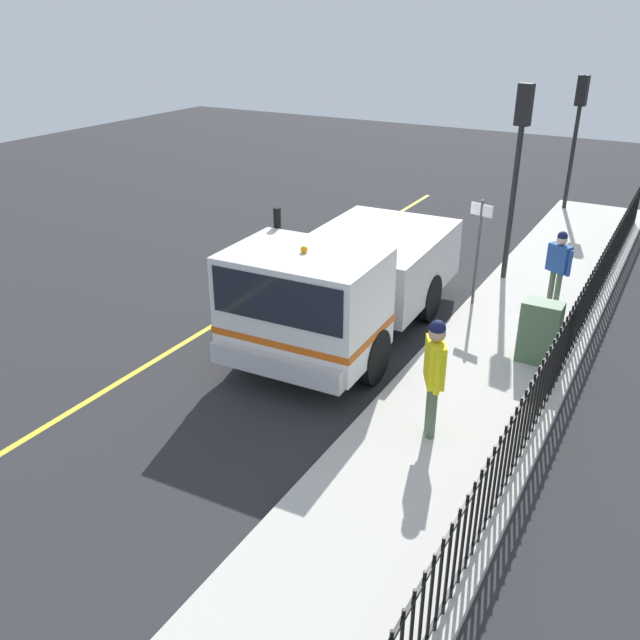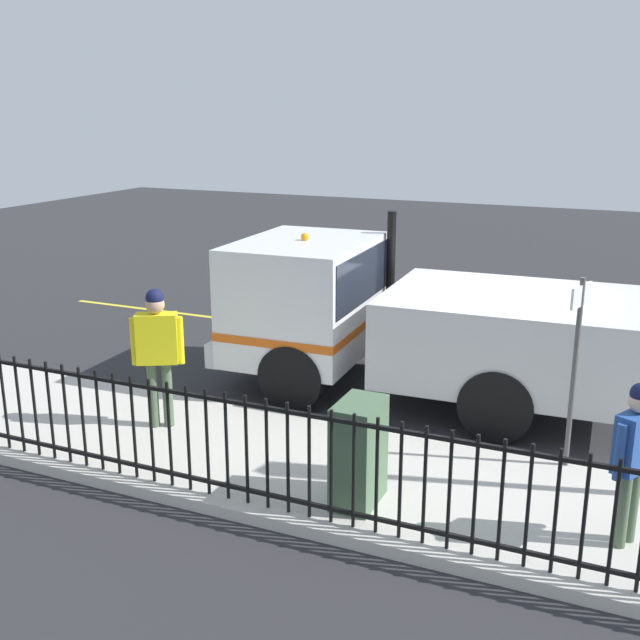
# 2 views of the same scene
# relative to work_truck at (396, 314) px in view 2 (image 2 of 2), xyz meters

# --- Properties ---
(ground_plane) EXTENTS (47.13, 47.13, 0.00)m
(ground_plane) POSITION_rel_work_truck_xyz_m (0.02, 1.49, -1.23)
(ground_plane) COLOR #2B2B2D
(ground_plane) RESTS_ON ground
(sidewalk_slab) EXTENTS (2.61, 21.42, 0.13)m
(sidewalk_slab) POSITION_rel_work_truck_xyz_m (2.87, 1.49, -1.16)
(sidewalk_slab) COLOR beige
(sidewalk_slab) RESTS_ON ground
(lane_marking) EXTENTS (0.12, 19.28, 0.01)m
(lane_marking) POSITION_rel_work_truck_xyz_m (-2.54, 1.49, -1.22)
(lane_marking) COLOR yellow
(lane_marking) RESTS_ON ground
(work_truck) EXTENTS (2.73, 6.02, 2.57)m
(work_truck) POSITION_rel_work_truck_xyz_m (0.00, 0.00, 0.00)
(work_truck) COLOR white
(work_truck) RESTS_ON ground
(worker_standing) EXTENTS (0.45, 0.60, 1.83)m
(worker_standing) POSITION_rel_work_truck_xyz_m (2.68, -2.27, 0.03)
(worker_standing) COLOR yellow
(worker_standing) RESTS_ON sidewalk_slab
(pedestrian_distant) EXTENTS (0.55, 0.39, 1.62)m
(pedestrian_distant) POSITION_rel_work_truck_xyz_m (3.21, 3.37, -0.10)
(pedestrian_distant) COLOR #264C99
(pedestrian_distant) RESTS_ON sidewalk_slab
(iron_fence) EXTENTS (0.04, 18.24, 1.20)m
(iron_fence) POSITION_rel_work_truck_xyz_m (3.98, 1.49, -0.49)
(iron_fence) COLOR black
(iron_fence) RESTS_ON sidewalk_slab
(utility_cabinet) EXTENTS (0.67, 0.42, 1.12)m
(utility_cabinet) POSITION_rel_work_truck_xyz_m (3.49, 0.77, -0.54)
(utility_cabinet) COLOR #4C6B4C
(utility_cabinet) RESTS_ON sidewalk_slab
(traffic_cone) EXTENTS (0.40, 0.40, 0.58)m
(traffic_cone) POSITION_rel_work_truck_xyz_m (-2.00, -0.45, -0.94)
(traffic_cone) COLOR orange
(traffic_cone) RESTS_ON ground
(street_sign) EXTENTS (0.49, 0.18, 2.22)m
(street_sign) POSITION_rel_work_truck_xyz_m (1.72, 2.67, 0.30)
(street_sign) COLOR #4C4C4C
(street_sign) RESTS_ON sidewalk_slab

